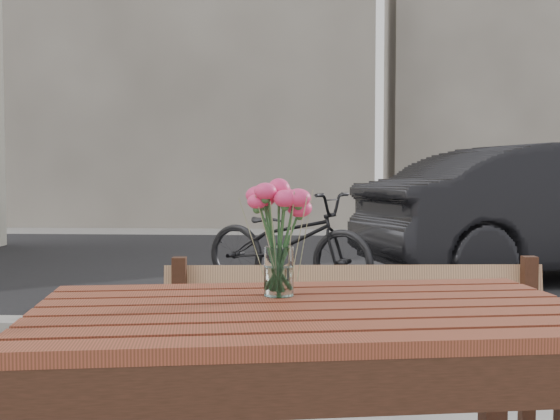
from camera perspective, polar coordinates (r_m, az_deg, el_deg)
name	(u,v)px	position (r m, az deg, el deg)	size (l,w,h in m)	color
street	(325,287)	(6.84, 3.70, -6.26)	(30.00, 8.12, 0.12)	black
backdrop_buildings	(333,64)	(16.28, 4.31, 11.73)	(15.50, 4.00, 8.00)	slate
main_table	(310,361)	(1.73, 2.49, -12.14)	(1.43, 0.98, 0.81)	#592C17
main_bench	(357,349)	(2.51, 6.32, -11.20)	(1.40, 0.52, 0.85)	#996E4F
main_vase	(279,223)	(1.81, -0.10, -1.08)	(0.17, 0.17, 0.30)	white
bicycle	(288,241)	(6.77, 0.61, -2.54)	(0.63, 1.82, 0.95)	black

